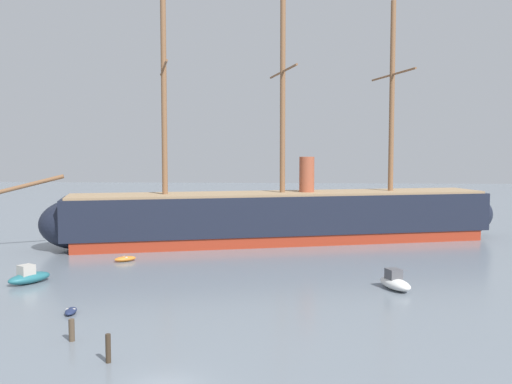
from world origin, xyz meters
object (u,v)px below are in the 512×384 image
object	(u,v)px
motorboat_mid_right	(395,282)
mooring_piling_nearest	(72,330)
mooring_piling_left_pair	(108,348)
motorboat_mid_left	(29,277)
dinghy_foreground_left	(71,311)
dinghy_alongside_bow	(125,259)
tall_ship	(282,216)
motorboat_distant_centre	(267,229)

from	to	relation	value
motorboat_mid_right	mooring_piling_nearest	size ratio (longest dim) A/B	3.16
mooring_piling_left_pair	motorboat_mid_left	bearing A→B (deg)	125.58
dinghy_foreground_left	motorboat_mid_right	xyz separation A→B (m)	(28.17, 10.42, 0.44)
motorboat_mid_right	dinghy_alongside_bow	distance (m)	32.50
tall_ship	motorboat_distant_centre	xyz separation A→B (m)	(-2.75, 10.05, -3.34)
tall_ship	dinghy_foreground_left	bearing A→B (deg)	-113.61
tall_ship	motorboat_mid_right	world-z (taller)	tall_ship
dinghy_foreground_left	mooring_piling_left_pair	world-z (taller)	mooring_piling_left_pair
mooring_piling_nearest	dinghy_foreground_left	bearing A→B (deg)	111.94
motorboat_mid_left	mooring_piling_left_pair	size ratio (longest dim) A/B	2.64
dinghy_alongside_bow	mooring_piling_nearest	size ratio (longest dim) A/B	1.80
motorboat_mid_right	dinghy_foreground_left	bearing A→B (deg)	-159.69
tall_ship	mooring_piling_left_pair	size ratio (longest dim) A/B	38.58
motorboat_mid_left	tall_ship	bearing A→B (deg)	47.78
mooring_piling_nearest	mooring_piling_left_pair	bearing A→B (deg)	-45.12
motorboat_distant_centre	mooring_piling_nearest	world-z (taller)	mooring_piling_nearest
dinghy_alongside_bow	motorboat_mid_right	bearing A→B (deg)	-21.64
dinghy_foreground_left	motorboat_mid_right	world-z (taller)	motorboat_mid_right
motorboat_mid_left	dinghy_alongside_bow	world-z (taller)	motorboat_mid_left
motorboat_distant_centre	mooring_piling_left_pair	world-z (taller)	mooring_piling_left_pair
motorboat_distant_centre	mooring_piling_left_pair	size ratio (longest dim) A/B	2.02
dinghy_foreground_left	mooring_piling_nearest	xyz separation A→B (m)	(2.66, -6.61, 0.55)
motorboat_mid_right	mooring_piling_left_pair	distance (m)	30.09
dinghy_alongside_bow	motorboat_distant_centre	bearing A→B (deg)	58.23
tall_ship	mooring_piling_left_pair	distance (m)	49.74
motorboat_mid_left	mooring_piling_left_pair	distance (m)	25.81
tall_ship	motorboat_mid_left	xyz separation A→B (m)	(-25.08, -27.64, -3.18)
motorboat_mid_left	motorboat_distant_centre	distance (m)	43.80
dinghy_foreground_left	motorboat_mid_left	xyz separation A→B (m)	(-8.43, 10.44, 0.44)
dinghy_foreground_left	mooring_piling_left_pair	xyz separation A→B (m)	(6.58, -10.55, 0.69)
motorboat_distant_centre	mooring_piling_nearest	distance (m)	55.88
tall_ship	motorboat_mid_right	xyz separation A→B (m)	(11.52, -27.66, -3.17)
mooring_piling_left_pair	motorboat_mid_right	bearing A→B (deg)	44.17
tall_ship	mooring_piling_nearest	distance (m)	46.92
motorboat_mid_right	dinghy_alongside_bow	world-z (taller)	motorboat_mid_right
mooring_piling_nearest	motorboat_mid_left	bearing A→B (deg)	123.06
mooring_piling_nearest	dinghy_alongside_bow	bearing A→B (deg)	99.20
dinghy_alongside_bow	motorboat_mid_left	bearing A→B (deg)	-118.12
tall_ship	mooring_piling_nearest	world-z (taller)	tall_ship
motorboat_mid_right	tall_ship	bearing A→B (deg)	112.62
tall_ship	motorboat_distant_centre	distance (m)	10.94
motorboat_mid_left	dinghy_alongside_bow	size ratio (longest dim) A/B	1.72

